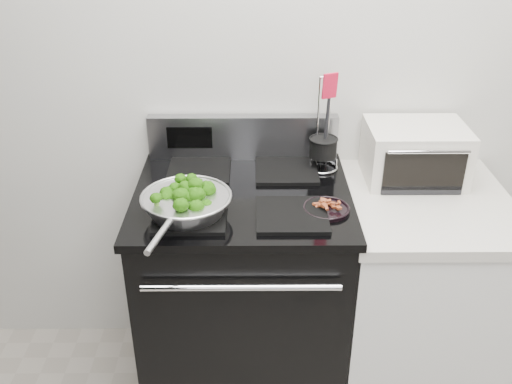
{
  "coord_description": "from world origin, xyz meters",
  "views": [
    {
      "loc": [
        -0.26,
        -0.41,
        1.94
      ],
      "look_at": [
        -0.25,
        1.36,
        0.98
      ],
      "focal_mm": 40.0,
      "sensor_mm": 36.0,
      "label": 1
    }
  ],
  "objects_px": {
    "bacon_plate": "(326,206)",
    "toaster_oven": "(415,153)",
    "gas_range": "(244,293)",
    "utensil_holder": "(323,153)",
    "skillet": "(186,203)"
  },
  "relations": [
    {
      "from": "skillet",
      "to": "toaster_oven",
      "type": "distance_m",
      "value": 0.91
    },
    {
      "from": "skillet",
      "to": "bacon_plate",
      "type": "bearing_deg",
      "value": 17.67
    },
    {
      "from": "toaster_oven",
      "to": "bacon_plate",
      "type": "bearing_deg",
      "value": -140.68
    },
    {
      "from": "utensil_holder",
      "to": "toaster_oven",
      "type": "height_order",
      "value": "utensil_holder"
    },
    {
      "from": "skillet",
      "to": "bacon_plate",
      "type": "xyz_separation_m",
      "value": [
        0.48,
        0.03,
        -0.03
      ]
    },
    {
      "from": "bacon_plate",
      "to": "toaster_oven",
      "type": "distance_m",
      "value": 0.49
    },
    {
      "from": "toaster_oven",
      "to": "skillet",
      "type": "bearing_deg",
      "value": -158.26
    },
    {
      "from": "gas_range",
      "to": "skillet",
      "type": "height_order",
      "value": "gas_range"
    },
    {
      "from": "gas_range",
      "to": "bacon_plate",
      "type": "height_order",
      "value": "gas_range"
    },
    {
      "from": "bacon_plate",
      "to": "utensil_holder",
      "type": "distance_m",
      "value": 0.33
    },
    {
      "from": "gas_range",
      "to": "utensil_holder",
      "type": "height_order",
      "value": "utensil_holder"
    },
    {
      "from": "gas_range",
      "to": "skillet",
      "type": "relative_size",
      "value": 2.35
    },
    {
      "from": "bacon_plate",
      "to": "toaster_oven",
      "type": "height_order",
      "value": "toaster_oven"
    },
    {
      "from": "skillet",
      "to": "utensil_holder",
      "type": "distance_m",
      "value": 0.61
    },
    {
      "from": "skillet",
      "to": "bacon_plate",
      "type": "height_order",
      "value": "skillet"
    }
  ]
}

